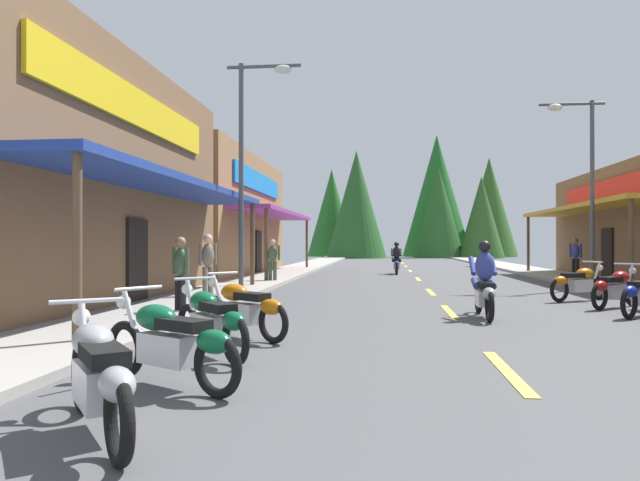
{
  "coord_description": "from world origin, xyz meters",
  "views": [
    {
      "loc": [
        -1.45,
        0.53,
        1.52
      ],
      "look_at": [
        -4.21,
        25.94,
        1.62
      ],
      "focal_mm": 32.61,
      "sensor_mm": 36.0,
      "label": 1
    }
  ],
  "objects_px": {
    "streetlamp_left": "(252,146)",
    "rider_cruising_lead": "(484,286)",
    "pedestrian_browsing": "(208,262)",
    "motorcycle_parked_left_2": "(211,320)",
    "rider_cruising_trailing": "(396,261)",
    "motorcycle_parked_left_0": "(98,374)",
    "pedestrian_by_shop": "(273,258)",
    "pedestrian_waiting": "(576,255)",
    "pedestrian_strolling": "(180,270)",
    "streetlamp_right": "(582,166)",
    "motorcycle_parked_left_1": "(170,341)",
    "motorcycle_parked_left_3": "(243,308)",
    "motorcycle_parked_right_5": "(616,287)",
    "motorcycle_parked_right_6": "(579,282)"
  },
  "relations": [
    {
      "from": "streetlamp_left",
      "to": "rider_cruising_lead",
      "type": "xyz_separation_m",
      "value": [
        5.7,
        -3.95,
        -3.59
      ]
    },
    {
      "from": "pedestrian_browsing",
      "to": "motorcycle_parked_left_2",
      "type": "bearing_deg",
      "value": -35.64
    },
    {
      "from": "motorcycle_parked_left_2",
      "to": "rider_cruising_lead",
      "type": "distance_m",
      "value": 6.22
    },
    {
      "from": "motorcycle_parked_left_2",
      "to": "rider_cruising_trailing",
      "type": "distance_m",
      "value": 21.07
    },
    {
      "from": "pedestrian_browsing",
      "to": "motorcycle_parked_left_0",
      "type": "bearing_deg",
      "value": -40.35
    },
    {
      "from": "pedestrian_by_shop",
      "to": "pedestrian_browsing",
      "type": "height_order",
      "value": "pedestrian_browsing"
    },
    {
      "from": "pedestrian_waiting",
      "to": "pedestrian_strolling",
      "type": "relative_size",
      "value": 1.04
    },
    {
      "from": "pedestrian_by_shop",
      "to": "pedestrian_browsing",
      "type": "xyz_separation_m",
      "value": [
        -0.52,
        -6.4,
        0.07
      ]
    },
    {
      "from": "streetlamp_right",
      "to": "pedestrian_by_shop",
      "type": "relative_size",
      "value": 3.78
    },
    {
      "from": "motorcycle_parked_left_1",
      "to": "pedestrian_by_shop",
      "type": "height_order",
      "value": "pedestrian_by_shop"
    },
    {
      "from": "motorcycle_parked_left_3",
      "to": "motorcycle_parked_left_0",
      "type": "bearing_deg",
      "value": 127.42
    },
    {
      "from": "motorcycle_parked_right_5",
      "to": "pedestrian_by_shop",
      "type": "bearing_deg",
      "value": 99.95
    },
    {
      "from": "streetlamp_left",
      "to": "pedestrian_strolling",
      "type": "distance_m",
      "value": 5.49
    },
    {
      "from": "pedestrian_strolling",
      "to": "motorcycle_parked_left_2",
      "type": "bearing_deg",
      "value": 63.59
    },
    {
      "from": "motorcycle_parked_left_2",
      "to": "motorcycle_parked_left_3",
      "type": "distance_m",
      "value": 1.52
    },
    {
      "from": "pedestrian_waiting",
      "to": "motorcycle_parked_left_1",
      "type": "bearing_deg",
      "value": 22.72
    },
    {
      "from": "pedestrian_waiting",
      "to": "motorcycle_parked_left_3",
      "type": "bearing_deg",
      "value": 18.28
    },
    {
      "from": "rider_cruising_trailing",
      "to": "pedestrian_waiting",
      "type": "relative_size",
      "value": 1.25
    },
    {
      "from": "streetlamp_left",
      "to": "motorcycle_parked_left_2",
      "type": "bearing_deg",
      "value": -80.74
    },
    {
      "from": "motorcycle_parked_left_1",
      "to": "motorcycle_parked_left_0",
      "type": "bearing_deg",
      "value": 120.65
    },
    {
      "from": "pedestrian_waiting",
      "to": "motorcycle_parked_left_2",
      "type": "bearing_deg",
      "value": 20.39
    },
    {
      "from": "motorcycle_parked_right_5",
      "to": "pedestrian_strolling",
      "type": "height_order",
      "value": "pedestrian_strolling"
    },
    {
      "from": "pedestrian_waiting",
      "to": "rider_cruising_lead",
      "type": "bearing_deg",
      "value": 26.29
    },
    {
      "from": "streetlamp_left",
      "to": "pedestrian_waiting",
      "type": "relative_size",
      "value": 3.82
    },
    {
      "from": "rider_cruising_lead",
      "to": "motorcycle_parked_left_3",
      "type": "bearing_deg",
      "value": 126.11
    },
    {
      "from": "motorcycle_parked_right_6",
      "to": "streetlamp_left",
      "type": "bearing_deg",
      "value": 145.61
    },
    {
      "from": "motorcycle_parked_right_5",
      "to": "pedestrian_browsing",
      "type": "distance_m",
      "value": 10.06
    },
    {
      "from": "motorcycle_parked_right_6",
      "to": "motorcycle_parked_left_3",
      "type": "xyz_separation_m",
      "value": [
        -7.3,
        -6.7,
        0.0
      ]
    },
    {
      "from": "motorcycle_parked_right_6",
      "to": "motorcycle_parked_left_0",
      "type": "bearing_deg",
      "value": -155.66
    },
    {
      "from": "motorcycle_parked_left_0",
      "to": "rider_cruising_trailing",
      "type": "bearing_deg",
      "value": -44.27
    },
    {
      "from": "rider_cruising_trailing",
      "to": "pedestrian_browsing",
      "type": "xyz_separation_m",
      "value": [
        -5.29,
        -13.39,
        0.37
      ]
    },
    {
      "from": "streetlamp_right",
      "to": "motorcycle_parked_right_5",
      "type": "xyz_separation_m",
      "value": [
        -1.18,
        -5.86,
        -3.56
      ]
    },
    {
      "from": "motorcycle_parked_left_2",
      "to": "pedestrian_strolling",
      "type": "bearing_deg",
      "value": -16.75
    },
    {
      "from": "motorcycle_parked_right_5",
      "to": "pedestrian_waiting",
      "type": "bearing_deg",
      "value": 34.21
    },
    {
      "from": "streetlamp_left",
      "to": "motorcycle_parked_left_0",
      "type": "height_order",
      "value": "streetlamp_left"
    },
    {
      "from": "motorcycle_parked_right_5",
      "to": "motorcycle_parked_left_0",
      "type": "xyz_separation_m",
      "value": [
        -7.6,
        -9.78,
        0.0
      ]
    },
    {
      "from": "motorcycle_parked_right_5",
      "to": "motorcycle_parked_left_2",
      "type": "xyz_separation_m",
      "value": [
        -7.66,
        -6.58,
        0.0
      ]
    },
    {
      "from": "streetlamp_right",
      "to": "pedestrian_browsing",
      "type": "bearing_deg",
      "value": -156.04
    },
    {
      "from": "motorcycle_parked_left_0",
      "to": "motorcycle_parked_left_2",
      "type": "distance_m",
      "value": 3.2
    },
    {
      "from": "motorcycle_parked_right_6",
      "to": "motorcycle_parked_left_1",
      "type": "distance_m",
      "value": 12.29
    },
    {
      "from": "motorcycle_parked_left_1",
      "to": "pedestrian_browsing",
      "type": "height_order",
      "value": "pedestrian_browsing"
    },
    {
      "from": "motorcycle_parked_left_3",
      "to": "pedestrian_strolling",
      "type": "relative_size",
      "value": 1.07
    },
    {
      "from": "streetlamp_left",
      "to": "motorcycle_parked_right_6",
      "type": "xyz_separation_m",
      "value": [
        8.74,
        -0.21,
        -3.75
      ]
    },
    {
      "from": "motorcycle_parked_right_6",
      "to": "streetlamp_right",
      "type": "bearing_deg",
      "value": 37.72
    },
    {
      "from": "streetlamp_left",
      "to": "motorcycle_parked_right_6",
      "type": "height_order",
      "value": "streetlamp_left"
    },
    {
      "from": "motorcycle_parked_left_1",
      "to": "motorcycle_parked_left_2",
      "type": "height_order",
      "value": "same"
    },
    {
      "from": "motorcycle_parked_left_0",
      "to": "rider_cruising_trailing",
      "type": "xyz_separation_m",
      "value": [
        2.88,
        24.06,
        0.17
      ]
    },
    {
      "from": "motorcycle_parked_right_6",
      "to": "pedestrian_waiting",
      "type": "height_order",
      "value": "pedestrian_waiting"
    },
    {
      "from": "motorcycle_parked_right_6",
      "to": "rider_cruising_trailing",
      "type": "distance_m",
      "value": 13.4
    },
    {
      "from": "motorcycle_parked_left_1",
      "to": "motorcycle_parked_left_3",
      "type": "xyz_separation_m",
      "value": [
        0.01,
        3.17,
        0.0
      ]
    }
  ]
}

